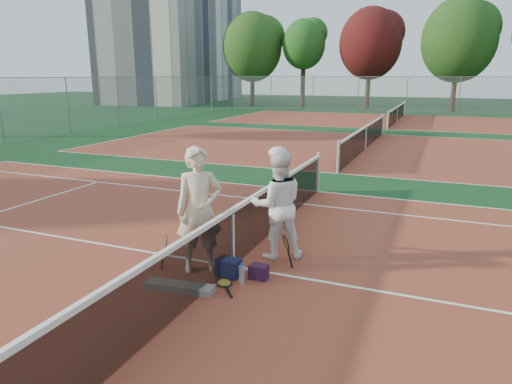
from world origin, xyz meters
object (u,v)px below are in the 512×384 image
apartment_block (177,38)px  player_a (199,210)px  racket_red (166,252)px  net_main (233,238)px  sports_bag_purple (259,272)px  racket_black_held (286,252)px  sports_bag_navy (229,268)px  player_b (277,205)px  racket_spare (224,283)px  water_bottle (242,275)px

apartment_block → player_a: size_ratio=10.77×
apartment_block → racket_red: size_ratio=36.96×
net_main → player_a: player_a is taller
apartment_block → sports_bag_purple: bearing=-57.2°
sports_bag_purple → racket_black_held: bearing=62.3°
racket_red → sports_bag_navy: (1.08, 0.13, -0.15)m
player_a → player_b: 1.39m
sports_bag_navy → sports_bag_purple: (0.48, 0.09, -0.03)m
player_a → racket_spare: player_a is taller
player_a → racket_red: (-0.54, -0.20, -0.72)m
racket_red → water_bottle: racket_red is taller
racket_spare → sports_bag_purple: 0.58m
player_b → sports_bag_purple: size_ratio=6.68×
net_main → racket_red: bearing=-153.6°
apartment_block → racket_black_held: 52.90m
sports_bag_purple → sports_bag_navy: bearing=-169.0°
player_a → sports_bag_navy: size_ratio=5.54×
player_b → racket_black_held: player_b is taller
sports_bag_navy → water_bottle: 0.36m
racket_spare → racket_red: bearing=41.4°
apartment_block → player_b: size_ratio=11.61×
player_b → apartment_block: bearing=-85.9°
racket_spare → water_bottle: size_ratio=2.00×
racket_spare → water_bottle: bearing=-102.1°
player_a → sports_bag_navy: (0.54, -0.07, -0.88)m
sports_bag_navy → racket_black_held: bearing=39.3°
racket_red → water_bottle: size_ratio=1.98×
racket_black_held → racket_spare: (-0.68, -0.92, -0.27)m
racket_red → sports_bag_purple: bearing=-32.7°
apartment_block → sports_bag_navy: bearing=-57.7°
net_main → apartment_block: bearing=122.5°
net_main → racket_black_held: (0.85, 0.25, -0.22)m
net_main → racket_black_held: size_ratio=18.66×
racket_spare → racket_black_held: bearing=-76.4°
player_a → racket_spare: 1.22m
sports_bag_purple → racket_red: bearing=-171.9°
sports_bag_purple → player_b: bearing=92.5°
water_bottle → player_a: bearing=163.5°
sports_bag_navy → water_bottle: (0.31, -0.18, 0.00)m
net_main → sports_bag_navy: 0.52m
apartment_block → water_bottle: (28.41, -44.54, -7.35)m
player_b → water_bottle: player_b is taller
apartment_block → racket_spare: apartment_block is taller
player_a → racket_spare: bearing=-68.9°
net_main → sports_bag_purple: size_ratio=38.71×
apartment_block → water_bottle: apartment_block is taller
apartment_block → player_b: bearing=-56.6°
player_b → sports_bag_navy: (-0.44, -1.06, -0.80)m
apartment_block → water_bottle: bearing=-57.5°
racket_black_held → racket_spare: racket_black_held is taller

